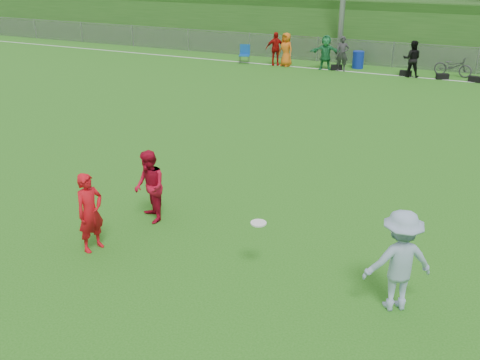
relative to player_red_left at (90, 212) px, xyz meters
The scene contains 13 objects.
ground 2.55m from the player_red_left, 27.20° to the left, with size 120.00×120.00×0.00m, color #216515.
sideline_far 19.24m from the player_red_left, 83.57° to the left, with size 60.00×0.10×0.01m, color white.
fence 21.22m from the player_red_left, 84.18° to the left, with size 58.00×0.06×1.30m.
berm 32.19m from the player_red_left, 86.17° to the left, with size 120.00×18.00×3.00m, color #1B4814.
spectator_row 19.12m from the player_red_left, 92.01° to the left, with size 7.85×0.86×1.69m.
gear_bags 19.53m from the player_red_left, 79.75° to the left, with size 7.06×0.46×0.26m.
player_red_left is the anchor object (origin of this frame).
player_red_center 1.57m from the player_red_left, 76.70° to the left, with size 0.78×0.61×1.61m, color #B20C27.
player_blue 5.81m from the player_red_left, ahead, with size 1.14×0.66×1.77m, color #8FA9C7.
frisbee 3.36m from the player_red_left, 10.27° to the left, with size 0.29×0.29×0.03m.
recycling_bin 20.12m from the player_red_left, 88.27° to the left, with size 0.57×0.57×0.86m, color #0E289A.
camp_chair 19.61m from the player_red_left, 105.34° to the left, with size 0.67×0.67×0.96m.
bicycle 20.76m from the player_red_left, 75.63° to the left, with size 0.62×1.77×0.93m, color #313234.
Camera 1 is at (4.37, -8.35, 5.48)m, focal length 40.00 mm.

